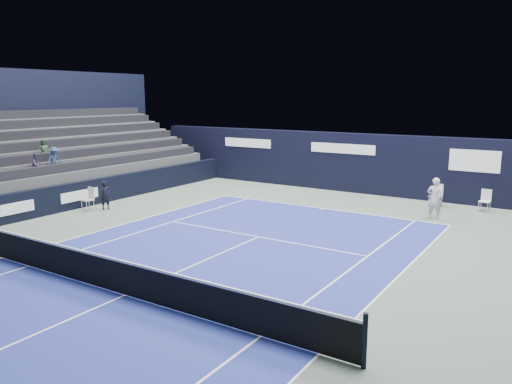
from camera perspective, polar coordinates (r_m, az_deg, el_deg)
ground at (r=14.77m, az=-9.01°, el=-9.09°), size 48.00×48.00×0.00m
court_surface at (r=13.45m, az=-14.78°, el=-11.36°), size 10.97×23.77×0.01m
folding_chair_back_a at (r=24.42m, az=20.05°, el=0.07°), size 0.60×0.62×1.05m
folding_chair_back_b at (r=24.19m, az=24.74°, el=-0.72°), size 0.48×0.47×0.98m
line_judge_chair at (r=23.42m, az=-18.52°, el=-0.57°), size 0.51×0.49×1.03m
line_judge at (r=23.35m, az=-16.83°, el=-0.36°), size 0.46×0.55×1.29m
court_markings at (r=13.45m, az=-14.78°, el=-11.34°), size 11.03×23.83×0.00m
tennis_net at (r=13.27m, az=-14.89°, el=-9.34°), size 12.90×0.10×1.10m
back_sponsor_wall at (r=26.71m, az=12.03°, el=3.22°), size 26.00×0.63×3.10m
side_barrier_left at (r=24.03m, az=-19.77°, el=-0.33°), size 0.33×22.00×1.20m
spectator_stand at (r=27.45m, az=-23.11°, el=3.63°), size 6.00×18.00×6.40m
tennis_player at (r=21.86m, az=19.76°, el=-0.68°), size 0.69×0.87×1.74m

